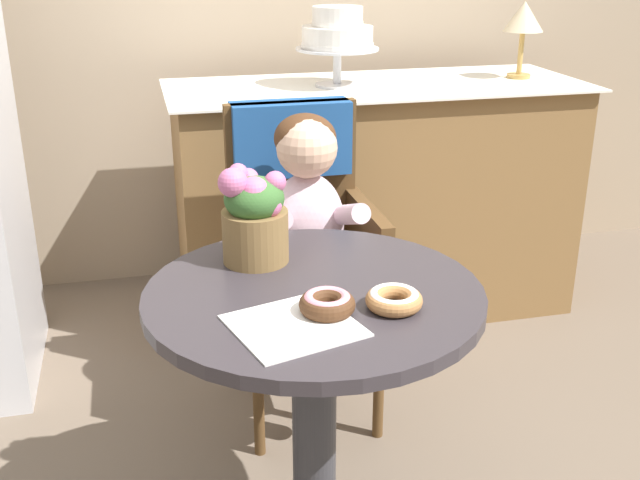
{
  "coord_description": "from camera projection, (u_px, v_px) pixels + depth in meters",
  "views": [
    {
      "loc": [
        -0.33,
        -1.42,
        1.41
      ],
      "look_at": [
        0.05,
        0.15,
        0.77
      ],
      "focal_mm": 43.18,
      "sensor_mm": 36.0,
      "label": 1
    }
  ],
  "objects": [
    {
      "name": "cafe_table",
      "position": [
        314.0,
        377.0,
        1.69
      ],
      "size": [
        0.72,
        0.72,
        0.72
      ],
      "color": "#332D33",
      "rests_on": "ground"
    },
    {
      "name": "wicker_chair",
      "position": [
        298.0,
        212.0,
        2.31
      ],
      "size": [
        0.42,
        0.45,
        0.95
      ],
      "rotation": [
        0.0,
        0.0,
        0.12
      ],
      "color": "brown",
      "rests_on": "ground"
    },
    {
      "name": "seated_child",
      "position": [
        309.0,
        217.0,
        2.16
      ],
      "size": [
        0.27,
        0.32,
        0.73
      ],
      "color": "silver",
      "rests_on": "ground"
    },
    {
      "name": "paper_napkin",
      "position": [
        294.0,
        326.0,
        1.46
      ],
      "size": [
        0.27,
        0.27,
        0.0
      ],
      "primitive_type": "cube",
      "rotation": [
        0.0,
        0.0,
        0.27
      ],
      "color": "white",
      "rests_on": "cafe_table"
    },
    {
      "name": "donut_front",
      "position": [
        394.0,
        299.0,
        1.53
      ],
      "size": [
        0.11,
        0.11,
        0.04
      ],
      "color": "#AD7542",
      "rests_on": "cafe_table"
    },
    {
      "name": "donut_mid",
      "position": [
        328.0,
        303.0,
        1.5
      ],
      "size": [
        0.11,
        0.11,
        0.04
      ],
      "color": "#4C2D19",
      "rests_on": "cafe_table"
    },
    {
      "name": "flower_vase",
      "position": [
        254.0,
        214.0,
        1.72
      ],
      "size": [
        0.16,
        0.15,
        0.23
      ],
      "color": "brown",
      "rests_on": "cafe_table"
    },
    {
      "name": "display_counter",
      "position": [
        374.0,
        198.0,
        3.01
      ],
      "size": [
        1.56,
        0.62,
        0.9
      ],
      "color": "olive",
      "rests_on": "ground"
    },
    {
      "name": "tiered_cake_stand",
      "position": [
        337.0,
        35.0,
        2.74
      ],
      "size": [
        0.3,
        0.3,
        0.28
      ],
      "color": "silver",
      "rests_on": "display_counter"
    },
    {
      "name": "table_lamp",
      "position": [
        524.0,
        20.0,
        2.89
      ],
      "size": [
        0.15,
        0.15,
        0.28
      ],
      "color": "#B28C47",
      "rests_on": "display_counter"
    }
  ]
}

